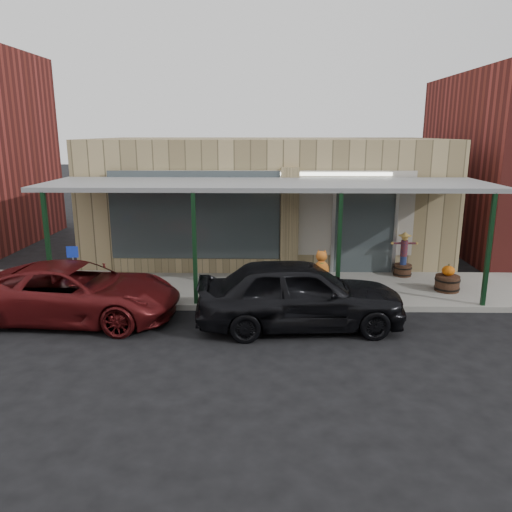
{
  "coord_description": "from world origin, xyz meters",
  "views": [
    {
      "loc": [
        -0.02,
        -9.96,
        4.44
      ],
      "look_at": [
        -0.27,
        2.6,
        1.29
      ],
      "focal_mm": 35.0,
      "sensor_mm": 36.0,
      "label": 1
    }
  ],
  "objects_px": {
    "parked_sedan": "(300,294)",
    "car_maroon": "(75,292)",
    "barrel_scarecrow": "(403,261)",
    "barrel_pumpkin": "(447,281)",
    "handicap_sign": "(73,265)"
  },
  "relations": [
    {
      "from": "barrel_scarecrow",
      "to": "barrel_pumpkin",
      "type": "xyz_separation_m",
      "value": [
        0.83,
        -1.48,
        -0.19
      ]
    },
    {
      "from": "barrel_scarecrow",
      "to": "barrel_pumpkin",
      "type": "height_order",
      "value": "barrel_scarecrow"
    },
    {
      "from": "car_maroon",
      "to": "parked_sedan",
      "type": "bearing_deg",
      "value": -90.09
    },
    {
      "from": "handicap_sign",
      "to": "parked_sedan",
      "type": "height_order",
      "value": "parked_sedan"
    },
    {
      "from": "parked_sedan",
      "to": "car_maroon",
      "type": "bearing_deg",
      "value": 81.7
    },
    {
      "from": "parked_sedan",
      "to": "barrel_scarecrow",
      "type": "bearing_deg",
      "value": -45.84
    },
    {
      "from": "car_maroon",
      "to": "handicap_sign",
      "type": "bearing_deg",
      "value": 25.36
    },
    {
      "from": "handicap_sign",
      "to": "barrel_scarecrow",
      "type": "bearing_deg",
      "value": 9.45
    },
    {
      "from": "barrel_pumpkin",
      "to": "handicap_sign",
      "type": "relative_size",
      "value": 0.54
    },
    {
      "from": "barrel_scarecrow",
      "to": "handicap_sign",
      "type": "distance_m",
      "value": 9.49
    },
    {
      "from": "barrel_scarecrow",
      "to": "barrel_pumpkin",
      "type": "distance_m",
      "value": 1.71
    },
    {
      "from": "parked_sedan",
      "to": "car_maroon",
      "type": "height_order",
      "value": "parked_sedan"
    },
    {
      "from": "barrel_scarecrow",
      "to": "car_maroon",
      "type": "xyz_separation_m",
      "value": [
        -8.76,
        -3.44,
        0.08
      ]
    },
    {
      "from": "parked_sedan",
      "to": "car_maroon",
      "type": "xyz_separation_m",
      "value": [
        -5.36,
        0.38,
        -0.12
      ]
    },
    {
      "from": "barrel_pumpkin",
      "to": "parked_sedan",
      "type": "bearing_deg",
      "value": -151.03
    }
  ]
}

